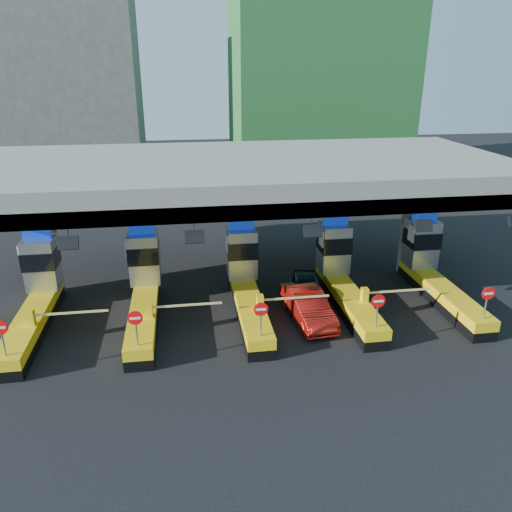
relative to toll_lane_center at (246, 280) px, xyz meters
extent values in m
plane|color=black|center=(0.00, -0.28, -1.40)|extent=(120.00, 120.00, 0.00)
cube|color=slate|center=(0.00, 2.72, 4.85)|extent=(28.00, 12.00, 1.50)
cube|color=#4C4C49|center=(0.00, -2.98, 4.45)|extent=(28.00, 0.60, 0.70)
cube|color=slate|center=(-10.00, 2.72, 1.35)|extent=(1.00, 1.00, 5.50)
cube|color=slate|center=(0.00, 2.72, 1.35)|extent=(1.00, 1.00, 5.50)
cube|color=slate|center=(10.00, 2.72, 1.35)|extent=(1.00, 1.00, 5.50)
cylinder|color=slate|center=(-7.50, -2.98, 3.85)|extent=(0.06, 0.06, 0.50)
cube|color=black|center=(-7.50, -3.18, 3.50)|extent=(0.80, 0.38, 0.54)
cylinder|color=slate|center=(-2.50, -2.98, 3.85)|extent=(0.06, 0.06, 0.50)
cube|color=black|center=(-2.50, -3.18, 3.50)|extent=(0.80, 0.38, 0.54)
cylinder|color=slate|center=(2.50, -2.98, 3.85)|extent=(0.06, 0.06, 0.50)
cube|color=black|center=(2.50, -3.18, 3.50)|extent=(0.80, 0.38, 0.54)
cylinder|color=slate|center=(7.50, -2.98, 3.85)|extent=(0.06, 0.06, 0.50)
cube|color=black|center=(7.50, -3.18, 3.50)|extent=(0.80, 0.38, 0.54)
cube|color=black|center=(-10.00, -1.28, -1.15)|extent=(1.20, 8.00, 0.50)
cube|color=#E5B70C|center=(-10.00, -1.28, -0.65)|extent=(1.20, 8.00, 0.50)
cube|color=#9EA3A8|center=(-10.00, 1.52, 0.90)|extent=(1.50, 1.50, 2.60)
cube|color=black|center=(-10.00, 1.50, 1.20)|extent=(1.56, 1.56, 0.90)
cube|color=#0C2DBF|center=(-10.00, 1.52, 2.48)|extent=(1.30, 0.35, 0.55)
cube|color=white|center=(-10.80, 1.22, 1.60)|extent=(0.06, 0.70, 0.90)
cylinder|color=slate|center=(-10.00, -4.88, 0.25)|extent=(0.07, 0.07, 1.30)
cylinder|color=red|center=(-10.00, -4.91, 0.85)|extent=(0.60, 0.04, 0.60)
cube|color=white|center=(-10.00, -4.93, 0.85)|extent=(0.42, 0.02, 0.10)
cube|color=#E5B70C|center=(-9.65, -2.48, -0.05)|extent=(0.30, 0.35, 0.70)
cube|color=white|center=(-8.00, -2.48, 0.05)|extent=(3.20, 0.08, 0.08)
cube|color=black|center=(-5.00, -1.28, -1.15)|extent=(1.20, 8.00, 0.50)
cube|color=#E5B70C|center=(-5.00, -1.28, -0.65)|extent=(1.20, 8.00, 0.50)
cube|color=#9EA3A8|center=(-5.00, 1.52, 0.90)|extent=(1.50, 1.50, 2.60)
cube|color=black|center=(-5.00, 1.50, 1.20)|extent=(1.56, 1.56, 0.90)
cube|color=#0C2DBF|center=(-5.00, 1.52, 2.48)|extent=(1.30, 0.35, 0.55)
cube|color=white|center=(-5.80, 1.22, 1.60)|extent=(0.06, 0.70, 0.90)
cylinder|color=slate|center=(-5.00, -4.88, 0.25)|extent=(0.07, 0.07, 1.30)
cylinder|color=red|center=(-5.00, -4.91, 0.85)|extent=(0.60, 0.04, 0.60)
cube|color=white|center=(-5.00, -4.93, 0.85)|extent=(0.42, 0.02, 0.10)
cube|color=#E5B70C|center=(-4.65, -2.48, -0.05)|extent=(0.30, 0.35, 0.70)
cube|color=white|center=(-3.00, -2.48, 0.05)|extent=(3.20, 0.08, 0.08)
cube|color=black|center=(0.00, -1.28, -1.15)|extent=(1.20, 8.00, 0.50)
cube|color=#E5B70C|center=(0.00, -1.28, -0.65)|extent=(1.20, 8.00, 0.50)
cube|color=#9EA3A8|center=(0.00, 1.52, 0.90)|extent=(1.50, 1.50, 2.60)
cube|color=black|center=(0.00, 1.50, 1.20)|extent=(1.56, 1.56, 0.90)
cube|color=#0C2DBF|center=(0.00, 1.52, 2.48)|extent=(1.30, 0.35, 0.55)
cube|color=white|center=(-0.80, 1.22, 1.60)|extent=(0.06, 0.70, 0.90)
cylinder|color=slate|center=(0.00, -4.88, 0.25)|extent=(0.07, 0.07, 1.30)
cylinder|color=red|center=(0.00, -4.91, 0.85)|extent=(0.60, 0.04, 0.60)
cube|color=white|center=(0.00, -4.93, 0.85)|extent=(0.42, 0.02, 0.10)
cube|color=#E5B70C|center=(0.35, -2.48, -0.05)|extent=(0.30, 0.35, 0.70)
cube|color=white|center=(2.00, -2.48, 0.05)|extent=(3.20, 0.08, 0.08)
cube|color=black|center=(5.00, -1.28, -1.15)|extent=(1.20, 8.00, 0.50)
cube|color=#E5B70C|center=(5.00, -1.28, -0.65)|extent=(1.20, 8.00, 0.50)
cube|color=#9EA3A8|center=(5.00, 1.52, 0.90)|extent=(1.50, 1.50, 2.60)
cube|color=black|center=(5.00, 1.50, 1.20)|extent=(1.56, 1.56, 0.90)
cube|color=#0C2DBF|center=(5.00, 1.52, 2.48)|extent=(1.30, 0.35, 0.55)
cube|color=white|center=(4.20, 1.22, 1.60)|extent=(0.06, 0.70, 0.90)
cylinder|color=slate|center=(5.00, -4.88, 0.25)|extent=(0.07, 0.07, 1.30)
cylinder|color=red|center=(5.00, -4.91, 0.85)|extent=(0.60, 0.04, 0.60)
cube|color=white|center=(5.00, -4.93, 0.85)|extent=(0.42, 0.02, 0.10)
cube|color=#E5B70C|center=(5.35, -2.48, -0.05)|extent=(0.30, 0.35, 0.70)
cube|color=white|center=(7.00, -2.48, 0.05)|extent=(3.20, 0.08, 0.08)
cube|color=black|center=(10.00, -1.28, -1.15)|extent=(1.20, 8.00, 0.50)
cube|color=#E5B70C|center=(10.00, -1.28, -0.65)|extent=(1.20, 8.00, 0.50)
cube|color=#9EA3A8|center=(10.00, 1.52, 0.90)|extent=(1.50, 1.50, 2.60)
cube|color=black|center=(10.00, 1.50, 1.20)|extent=(1.56, 1.56, 0.90)
cube|color=#0C2DBF|center=(10.00, 1.52, 2.48)|extent=(1.30, 0.35, 0.55)
cube|color=white|center=(9.20, 1.22, 1.60)|extent=(0.06, 0.70, 0.90)
cylinder|color=slate|center=(10.00, -4.88, 0.25)|extent=(0.07, 0.07, 1.30)
cylinder|color=red|center=(10.00, -4.91, 0.85)|extent=(0.60, 0.04, 0.60)
cube|color=white|center=(10.00, -4.93, 0.85)|extent=(0.42, 0.02, 0.10)
cube|color=#E5B70C|center=(10.35, -2.48, -0.05)|extent=(0.30, 0.35, 0.70)
cube|color=white|center=(12.00, -2.48, 0.05)|extent=(3.20, 0.08, 0.08)
cube|color=#1E5926|center=(12.00, 31.72, 12.60)|extent=(18.00, 12.00, 28.00)
cube|color=#4C4C49|center=(-14.00, 35.72, 7.60)|extent=(14.00, 10.00, 18.00)
imported|color=black|center=(3.06, -0.33, -0.68)|extent=(2.51, 4.49, 1.44)
imported|color=maroon|center=(2.73, -2.02, -0.67)|extent=(2.00, 4.58, 1.46)
camera|label=1|loc=(-2.89, -22.74, 10.19)|focal=35.00mm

